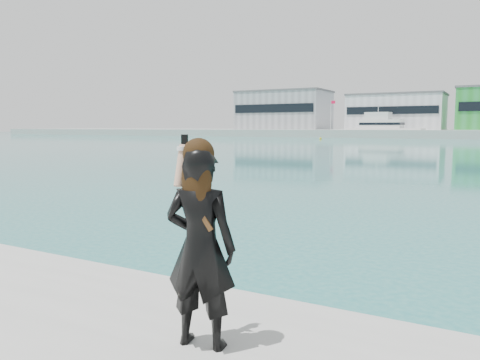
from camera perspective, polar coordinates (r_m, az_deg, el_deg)
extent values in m
cube|color=gray|center=(143.84, 5.38, 8.37)|extent=(26.00, 16.00, 11.00)
cube|color=black|center=(136.48, 4.00, 8.71)|extent=(24.70, 0.20, 2.42)
cube|color=#59595B|center=(144.14, 5.40, 10.65)|extent=(26.52, 16.32, 0.50)
cube|color=silver|center=(134.00, 18.53, 7.78)|extent=(24.00, 15.00, 9.00)
cube|color=black|center=(126.56, 17.90, 8.10)|extent=(22.80, 0.20, 1.98)
cube|color=#59595B|center=(134.22, 18.60, 9.80)|extent=(24.48, 15.30, 0.50)
cylinder|color=silver|center=(131.18, 11.00, 7.81)|extent=(0.16, 0.16, 8.00)
cube|color=red|center=(131.12, 11.29, 9.29)|extent=(1.20, 0.04, 0.80)
cube|color=silver|center=(122.23, 17.31, 5.49)|extent=(18.33, 6.69, 2.39)
cube|color=silver|center=(122.53, 16.90, 6.57)|extent=(10.32, 5.13, 2.19)
cube|color=silver|center=(122.86, 16.48, 7.52)|extent=(6.28, 3.95, 1.79)
cube|color=black|center=(122.53, 16.90, 6.57)|extent=(10.53, 5.24, 0.60)
cylinder|color=silver|center=(122.92, 16.51, 8.40)|extent=(0.16, 0.16, 1.99)
sphere|color=yellow|center=(105.23, 9.79, 4.92)|extent=(0.50, 0.50, 0.50)
imported|color=black|center=(4.06, -4.85, -8.27)|extent=(0.70, 0.52, 1.74)
sphere|color=black|center=(3.91, -5.08, 3.21)|extent=(0.27, 0.27, 0.27)
ellipsoid|color=black|center=(3.89, -5.34, -0.07)|extent=(0.29, 0.15, 0.46)
cylinder|color=tan|center=(4.12, -7.20, 1.73)|extent=(0.12, 0.21, 0.38)
cylinder|color=white|center=(4.15, -6.99, 3.85)|extent=(0.10, 0.10, 0.03)
cube|color=black|center=(4.18, -6.77, 4.67)|extent=(0.07, 0.03, 0.13)
cube|color=#4C2D14|center=(3.90, -4.99, -3.67)|extent=(0.24, 0.06, 0.36)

